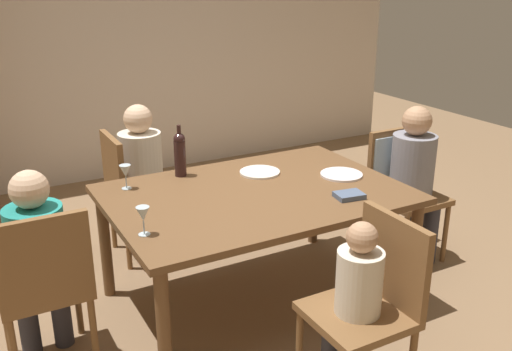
# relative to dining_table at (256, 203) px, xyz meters

# --- Properties ---
(ground_plane) EXTENTS (10.00, 10.00, 0.00)m
(ground_plane) POSITION_rel_dining_table_xyz_m (0.00, 0.00, -0.67)
(ground_plane) COLOR #846647
(rear_room_partition) EXTENTS (6.40, 0.12, 2.70)m
(rear_room_partition) POSITION_rel_dining_table_xyz_m (0.00, 2.80, 0.68)
(rear_room_partition) COLOR beige
(rear_room_partition) RESTS_ON ground_plane
(dining_table) EXTENTS (1.73, 1.20, 0.75)m
(dining_table) POSITION_rel_dining_table_xyz_m (0.00, 0.00, 0.00)
(dining_table) COLOR brown
(dining_table) RESTS_ON ground_plane
(chair_right_end) EXTENTS (0.44, 0.46, 0.92)m
(chair_right_end) POSITION_rel_dining_table_xyz_m (1.24, 0.12, -0.08)
(chair_right_end) COLOR brown
(chair_right_end) RESTS_ON ground_plane
(chair_left_end) EXTENTS (0.44, 0.44, 0.92)m
(chair_left_end) POSITION_rel_dining_table_xyz_m (-1.24, -0.09, -0.14)
(chair_left_end) COLOR brown
(chair_left_end) RESTS_ON ground_plane
(chair_far_left) EXTENTS (0.44, 0.44, 0.92)m
(chair_far_left) POSITION_rel_dining_table_xyz_m (-0.48, 0.98, -0.14)
(chair_far_left) COLOR brown
(chair_far_left) RESTS_ON ground_plane
(chair_near) EXTENTS (0.44, 0.44, 0.92)m
(chair_near) POSITION_rel_dining_table_xyz_m (0.09, -0.98, -0.14)
(chair_near) COLOR brown
(chair_near) RESTS_ON ground_plane
(person_woman_host) EXTENTS (0.30, 0.35, 1.12)m
(person_woman_host) POSITION_rel_dining_table_xyz_m (1.24, -0.03, -0.02)
(person_woman_host) COLOR #33333D
(person_woman_host) RESTS_ON ground_plane
(person_man_bearded) EXTENTS (0.29, 0.33, 1.09)m
(person_man_bearded) POSITION_rel_dining_table_xyz_m (-1.24, 0.03, -0.04)
(person_man_bearded) COLOR #33333D
(person_man_bearded) RESTS_ON ground_plane
(person_man_guest) EXTENTS (0.34, 0.30, 1.12)m
(person_man_guest) POSITION_rel_dining_table_xyz_m (-0.36, 0.98, -0.02)
(person_man_guest) COLOR #33333D
(person_man_guest) RESTS_ON ground_plane
(person_child_small) EXTENTS (0.25, 0.22, 0.94)m
(person_child_small) POSITION_rel_dining_table_xyz_m (-0.02, -0.98, -0.11)
(person_child_small) COLOR #33333D
(person_child_small) RESTS_ON ground_plane
(wine_bottle_tall_green) EXTENTS (0.07, 0.07, 0.33)m
(wine_bottle_tall_green) POSITION_rel_dining_table_xyz_m (-0.29, 0.47, 0.22)
(wine_bottle_tall_green) COLOR black
(wine_bottle_tall_green) RESTS_ON dining_table
(wine_glass_near_left) EXTENTS (0.07, 0.07, 0.15)m
(wine_glass_near_left) POSITION_rel_dining_table_xyz_m (-0.77, -0.25, 0.18)
(wine_glass_near_left) COLOR silver
(wine_glass_near_left) RESTS_ON dining_table
(wine_glass_centre) EXTENTS (0.07, 0.07, 0.15)m
(wine_glass_centre) POSITION_rel_dining_table_xyz_m (-0.66, 0.41, 0.18)
(wine_glass_centre) COLOR silver
(wine_glass_centre) RESTS_ON dining_table
(dinner_plate_host) EXTENTS (0.26, 0.26, 0.01)m
(dinner_plate_host) POSITION_rel_dining_table_xyz_m (0.18, 0.27, 0.08)
(dinner_plate_host) COLOR white
(dinner_plate_host) RESTS_ON dining_table
(dinner_plate_guest_left) EXTENTS (0.27, 0.27, 0.01)m
(dinner_plate_guest_left) POSITION_rel_dining_table_xyz_m (0.61, -0.02, 0.08)
(dinner_plate_guest_left) COLOR white
(dinner_plate_guest_left) RESTS_ON dining_table
(folded_napkin) EXTENTS (0.18, 0.14, 0.03)m
(folded_napkin) POSITION_rel_dining_table_xyz_m (0.42, -0.35, 0.09)
(folded_napkin) COLOR #4C5B75
(folded_napkin) RESTS_ON dining_table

